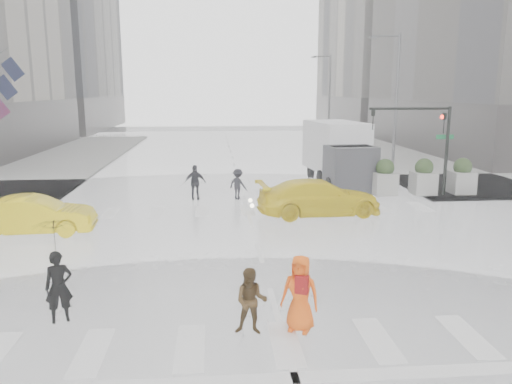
{
  "coord_description": "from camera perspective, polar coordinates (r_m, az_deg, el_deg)",
  "views": [
    {
      "loc": [
        -1.44,
        -15.6,
        5.26
      ],
      "look_at": [
        0.05,
        2.0,
        1.65
      ],
      "focal_mm": 35.0,
      "sensor_mm": 36.0,
      "label": 1
    }
  ],
  "objects": [
    {
      "name": "ground",
      "position": [
        16.53,
        0.41,
        -7.02
      ],
      "size": [
        120.0,
        120.0,
        0.0
      ],
      "primitive_type": "plane",
      "color": "black",
      "rests_on": "ground"
    },
    {
      "name": "sidewalk_ne",
      "position": [
        39.51,
        27.26,
        2.71
      ],
      "size": [
        35.0,
        35.0,
        0.15
      ],
      "primitive_type": "cube",
      "color": "slate",
      "rests_on": "ground"
    },
    {
      "name": "building_ne_far",
      "position": [
        78.58,
        19.09,
        18.99
      ],
      "size": [
        26.05,
        26.05,
        36.0
      ],
      "color": "#ABA495",
      "rests_on": "ground"
    },
    {
      "name": "road_markings",
      "position": [
        16.53,
        0.41,
        -7.0
      ],
      "size": [
        18.0,
        48.0,
        0.01
      ],
      "primitive_type": null,
      "color": "silver",
      "rests_on": "ground"
    },
    {
      "name": "traffic_signal_pole",
      "position": [
        25.9,
        19.09,
        6.38
      ],
      "size": [
        4.45,
        0.42,
        4.5
      ],
      "color": "black",
      "rests_on": "ground"
    },
    {
      "name": "street_lamp_near",
      "position": [
        35.79,
        15.55,
        10.62
      ],
      "size": [
        2.15,
        0.22,
        9.0
      ],
      "color": "#59595B",
      "rests_on": "ground"
    },
    {
      "name": "street_lamp_far",
      "position": [
        55.0,
        8.25,
        11.09
      ],
      "size": [
        2.15,
        0.22,
        9.0
      ],
      "color": "#59595B",
      "rests_on": "ground"
    },
    {
      "name": "planter_west",
      "position": [
        25.61,
        14.48,
        1.56
      ],
      "size": [
        1.1,
        1.1,
        1.8
      ],
      "color": "slate",
      "rests_on": "ground"
    },
    {
      "name": "planter_mid",
      "position": [
        26.34,
        18.59,
        1.59
      ],
      "size": [
        1.1,
        1.1,
        1.8
      ],
      "color": "slate",
      "rests_on": "ground"
    },
    {
      "name": "planter_east",
      "position": [
        27.19,
        22.47,
        1.61
      ],
      "size": [
        1.1,
        1.1,
        1.8
      ],
      "color": "slate",
      "rests_on": "ground"
    },
    {
      "name": "flag_cluster",
      "position": [
        36.73,
        -27.16,
        10.89
      ],
      "size": [
        2.87,
        3.06,
        4.69
      ],
      "color": "#59595B",
      "rests_on": "ground"
    },
    {
      "name": "pedestrian_black",
      "position": [
        12.23,
        -21.88,
        -6.69
      ],
      "size": [
        1.23,
        1.24,
        2.43
      ],
      "rotation": [
        0.0,
        0.0,
        0.34
      ],
      "color": "black",
      "rests_on": "ground"
    },
    {
      "name": "pedestrian_brown",
      "position": [
        11.12,
        -0.56,
        -12.39
      ],
      "size": [
        0.81,
        0.68,
        1.5
      ],
      "primitive_type": "imported",
      "rotation": [
        0.0,
        0.0,
        -0.16
      ],
      "color": "#412F17",
      "rests_on": "ground"
    },
    {
      "name": "pedestrian_orange",
      "position": [
        11.25,
        5.07,
        -11.44
      ],
      "size": [
        1.0,
        0.86,
        1.74
      ],
      "rotation": [
        0.0,
        0.0,
        -0.44
      ],
      "color": "#EC5610",
      "rests_on": "ground"
    },
    {
      "name": "pedestrian_far_a",
      "position": [
        24.39,
        -6.94,
        1.08
      ],
      "size": [
        1.07,
        0.71,
        1.73
      ],
      "primitive_type": "imported",
      "rotation": [
        0.0,
        0.0,
        3.05
      ],
      "color": "black",
      "rests_on": "ground"
    },
    {
      "name": "pedestrian_far_b",
      "position": [
        24.47,
        -2.07,
        0.91
      ],
      "size": [
        1.09,
        1.02,
        1.5
      ],
      "primitive_type": "imported",
      "rotation": [
        0.0,
        0.0,
        2.47
      ],
      "color": "black",
      "rests_on": "ground"
    },
    {
      "name": "taxi_mid",
      "position": [
        20.21,
        -24.04,
        -2.47
      ],
      "size": [
        4.46,
        1.84,
        1.44
      ],
      "primitive_type": "imported",
      "rotation": [
        0.0,
        0.0,
        1.65
      ],
      "color": "yellow",
      "rests_on": "ground"
    },
    {
      "name": "taxi_rear",
      "position": [
        21.47,
        7.22,
        -0.63
      ],
      "size": [
        4.86,
        2.58,
        1.54
      ],
      "primitive_type": "imported",
      "rotation": [
        0.0,
        0.0,
        1.66
      ],
      "color": "yellow",
      "rests_on": "ground"
    },
    {
      "name": "box_truck",
      "position": [
        28.29,
        9.49,
        4.51
      ],
      "size": [
        2.48,
        6.61,
        3.51
      ],
      "rotation": [
        0.0,
        0.0,
        0.12
      ],
      "color": "silver",
      "rests_on": "ground"
    }
  ]
}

